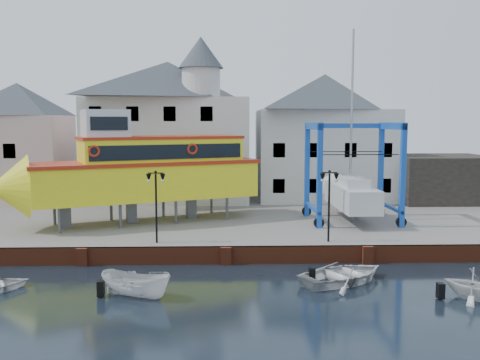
{
  "coord_description": "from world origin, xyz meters",
  "views": [
    {
      "loc": [
        -0.08,
        -29.29,
        7.99
      ],
      "look_at": [
        1.0,
        7.0,
        4.0
      ],
      "focal_mm": 40.0,
      "sensor_mm": 36.0,
      "label": 1
    }
  ],
  "objects": [
    {
      "name": "lamp_post_right",
      "position": [
        6.0,
        1.2,
        4.17
      ],
      "size": [
        1.12,
        0.32,
        4.2
      ],
      "color": "black",
      "rests_on": "hardstanding"
    },
    {
      "name": "motorboat_c",
      "position": [
        11.25,
        -6.21,
        0.0
      ],
      "size": [
        3.79,
        3.78,
        1.51
      ],
      "primitive_type": "imported",
      "rotation": [
        0.0,
        0.0,
        0.82
      ],
      "color": "silver",
      "rests_on": "ground"
    },
    {
      "name": "shed_dark",
      "position": [
        19.0,
        17.0,
        3.0
      ],
      "size": [
        8.0,
        7.0,
        4.0
      ],
      "primitive_type": "cube",
      "color": "black",
      "rests_on": "hardstanding"
    },
    {
      "name": "travel_lift",
      "position": [
        8.83,
        8.32,
        3.22
      ],
      "size": [
        6.33,
        8.86,
        13.3
      ],
      "rotation": [
        0.0,
        0.0,
        0.03
      ],
      "color": "blue",
      "rests_on": "hardstanding"
    },
    {
      "name": "building_white_right",
      "position": [
        9.0,
        19.0,
        6.6
      ],
      "size": [
        12.0,
        8.0,
        11.2
      ],
      "color": "silver",
      "rests_on": "hardstanding"
    },
    {
      "name": "building_white_main",
      "position": [
        -4.87,
        18.39,
        7.34
      ],
      "size": [
        14.0,
        8.3,
        14.0
      ],
      "color": "silver",
      "rests_on": "hardstanding"
    },
    {
      "name": "lamp_post_left",
      "position": [
        -4.0,
        1.2,
        4.17
      ],
      "size": [
        1.12,
        0.32,
        4.2
      ],
      "color": "black",
      "rests_on": "hardstanding"
    },
    {
      "name": "tour_boat",
      "position": [
        -6.47,
        7.39,
        4.66
      ],
      "size": [
        18.08,
        10.82,
        7.77
      ],
      "rotation": [
        0.0,
        0.0,
        0.4
      ],
      "color": "#59595E",
      "rests_on": "hardstanding"
    },
    {
      "name": "quay_wall",
      "position": [
        -0.0,
        0.1,
        0.5
      ],
      "size": [
        44.0,
        0.47,
        1.0
      ],
      "color": "maroon",
      "rests_on": "ground"
    },
    {
      "name": "building_pink",
      "position": [
        -18.0,
        18.0,
        6.15
      ],
      "size": [
        8.0,
        7.0,
        10.3
      ],
      "color": "#D0A6A1",
      "rests_on": "hardstanding"
    },
    {
      "name": "hardstanding",
      "position": [
        0.0,
        11.0,
        0.5
      ],
      "size": [
        44.0,
        22.0,
        1.0
      ],
      "primitive_type": "cube",
      "color": "slate",
      "rests_on": "ground"
    },
    {
      "name": "ground",
      "position": [
        0.0,
        0.0,
        0.0
      ],
      "size": [
        140.0,
        140.0,
        0.0
      ],
      "primitive_type": "plane",
      "color": "#17252D",
      "rests_on": "ground"
    },
    {
      "name": "motorboat_b",
      "position": [
        5.88,
        -3.46,
        0.0
      ],
      "size": [
        5.94,
        5.4,
        1.01
      ],
      "primitive_type": "imported",
      "rotation": [
        0.0,
        0.0,
        2.08
      ],
      "color": "silver",
      "rests_on": "ground"
    },
    {
      "name": "motorboat_a",
      "position": [
        -4.14,
        -5.42,
        0.0
      ],
      "size": [
        3.83,
        2.63,
        1.38
      ],
      "primitive_type": "imported",
      "rotation": [
        0.0,
        0.0,
        1.17
      ],
      "color": "silver",
      "rests_on": "ground"
    }
  ]
}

